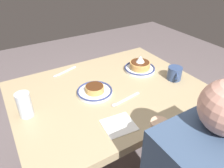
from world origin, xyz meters
name	(u,v)px	position (x,y,z in m)	size (l,w,h in m)	color
ground_plane	(110,167)	(0.00, 0.00, 0.00)	(6.00, 6.00, 0.00)	#65595B
dining_table	(109,102)	(0.00, 0.00, 0.66)	(1.13, 0.86, 0.76)	tan
plate_near_main	(95,91)	(0.09, -0.01, 0.78)	(0.21, 0.21, 0.05)	white
plate_center_pancakes	(140,66)	(-0.31, -0.10, 0.79)	(0.22, 0.22, 0.11)	white
coffee_mug	(175,73)	(-0.43, 0.12, 0.80)	(0.09, 0.11, 0.09)	#334772
drinking_glass	(25,106)	(0.48, -0.01, 0.82)	(0.07, 0.07, 0.13)	silver
paper_napkin	(119,125)	(0.11, 0.29, 0.76)	(0.15, 0.14, 0.00)	white
fork_near	(65,72)	(0.15, -0.34, 0.76)	(0.19, 0.08, 0.01)	silver
tea_spoon	(122,101)	(0.00, 0.15, 0.76)	(0.21, 0.05, 0.01)	silver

